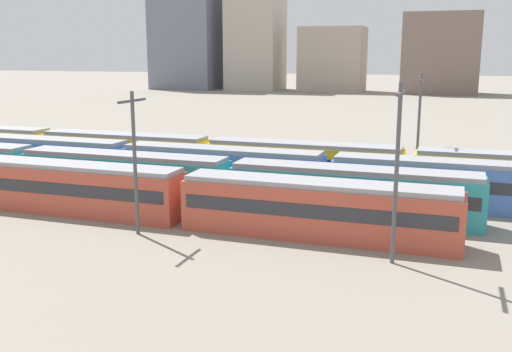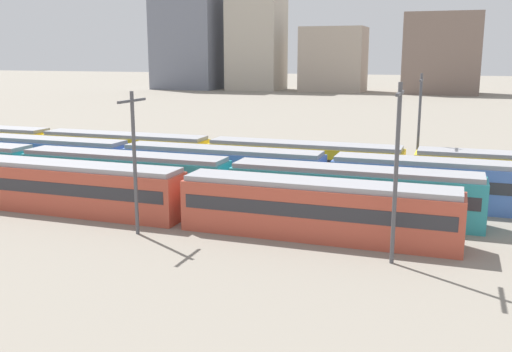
% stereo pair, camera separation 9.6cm
% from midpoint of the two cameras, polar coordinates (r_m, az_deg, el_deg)
% --- Properties ---
extents(ground_plane, '(600.00, 600.00, 0.00)m').
position_cam_midpoint_polar(ground_plane, '(58.45, -21.79, -0.45)').
color(ground_plane, gray).
extents(train_track_0, '(55.80, 3.06, 3.75)m').
position_cam_midpoint_polar(train_track_0, '(45.42, -17.90, -1.07)').
color(train_track_0, '#BC4C38').
rests_on(train_track_0, ground_plane).
extents(train_track_1, '(55.80, 3.06, 3.75)m').
position_cam_midpoint_polar(train_track_1, '(48.82, -12.95, 0.09)').
color(train_track_1, teal).
rests_on(train_track_1, ground_plane).
extents(train_track_2, '(93.60, 3.06, 3.75)m').
position_cam_midpoint_polar(train_track_2, '(46.71, 18.49, -0.76)').
color(train_track_2, '#4C70BC').
rests_on(train_track_2, ground_plane).
extents(train_track_3, '(93.60, 3.06, 3.75)m').
position_cam_midpoint_polar(train_track_3, '(53.40, 4.63, 1.36)').
color(train_track_3, yellow).
rests_on(train_track_3, ground_plane).
extents(catenary_pole_0, '(0.24, 3.20, 10.21)m').
position_cam_midpoint_polar(catenary_pole_0, '(32.73, 13.63, 1.00)').
color(catenary_pole_0, '#4C4C51').
rests_on(catenary_pole_0, ground_plane).
extents(catenary_pole_1, '(0.24, 3.20, 10.01)m').
position_cam_midpoint_polar(catenary_pole_1, '(54.08, 15.69, 4.99)').
color(catenary_pole_1, '#4C4C51').
rests_on(catenary_pole_1, ground_plane).
extents(catenary_pole_2, '(0.24, 3.20, 9.38)m').
position_cam_midpoint_polar(catenary_pole_2, '(38.08, -11.94, 1.93)').
color(catenary_pole_2, '#4C4C51').
rests_on(catenary_pole_2, ground_plane).
extents(distant_building_0, '(21.59, 21.27, 40.30)m').
position_cam_midpoint_polar(distant_building_0, '(203.59, -6.54, 14.24)').
color(distant_building_0, slate).
rests_on(distant_building_0, ground_plane).
extents(distant_building_1, '(16.73, 16.01, 37.19)m').
position_cam_midpoint_polar(distant_building_1, '(194.62, -0.05, 13.97)').
color(distant_building_1, '#B2A899').
rests_on(distant_building_1, ground_plane).
extents(distant_building_2, '(19.60, 14.77, 19.93)m').
position_cam_midpoint_polar(distant_building_2, '(187.71, 7.54, 11.31)').
color(distant_building_2, '#A89989').
rests_on(distant_building_2, ground_plane).
extents(distant_building_3, '(21.73, 17.31, 23.52)m').
position_cam_midpoint_polar(distant_building_3, '(183.96, 17.75, 11.41)').
color(distant_building_3, '#7A665B').
rests_on(distant_building_3, ground_plane).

